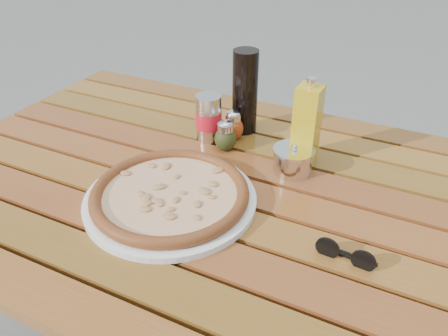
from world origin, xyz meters
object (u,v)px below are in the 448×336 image
at_px(pizza, 170,193).
at_px(pepper_shaker, 233,126).
at_px(plate, 171,199).
at_px(olive_oil_cruet, 307,125).
at_px(dark_bottle, 245,92).
at_px(soda_can, 209,118).
at_px(table, 220,210).
at_px(parmesan_tin, 293,160).
at_px(oregano_shaker, 225,136).
at_px(sunglasses, 345,254).

bearing_deg(pizza, pepper_shaker, 89.51).
distance_m(plate, olive_oil_cruet, 0.36).
xyz_separation_m(plate, dark_bottle, (0.01, 0.36, 0.10)).
distance_m(pizza, soda_can, 0.29).
bearing_deg(soda_can, pizza, -78.90).
bearing_deg(table, parmesan_tin, 43.07).
bearing_deg(dark_bottle, parmesan_tin, -36.82).
distance_m(pizza, oregano_shaker, 0.25).
distance_m(parmesan_tin, sunglasses, 0.29).
distance_m(table, pepper_shaker, 0.24).
xyz_separation_m(dark_bottle, soda_can, (-0.06, -0.08, -0.05)).
relative_size(table, soda_can, 11.67).
bearing_deg(pepper_shaker, olive_oil_cruet, -6.81).
bearing_deg(soda_can, sunglasses, -34.58).
bearing_deg(plate, dark_bottle, 88.58).
height_order(table, plate, plate).
height_order(pizza, dark_bottle, dark_bottle).
bearing_deg(pepper_shaker, table, -72.95).
distance_m(plate, oregano_shaker, 0.25).
bearing_deg(olive_oil_cruet, table, -127.69).
xyz_separation_m(table, sunglasses, (0.30, -0.12, 0.09)).
xyz_separation_m(table, soda_can, (-0.12, 0.17, 0.13)).
bearing_deg(parmesan_tin, soda_can, 167.57).
distance_m(table, plate, 0.15).
height_order(table, pizza, pizza).
xyz_separation_m(oregano_shaker, soda_can, (-0.06, 0.03, 0.02)).
xyz_separation_m(pizza, olive_oil_cruet, (0.20, 0.28, 0.07)).
xyz_separation_m(table, plate, (-0.06, -0.11, 0.08)).
xyz_separation_m(oregano_shaker, dark_bottle, (0.00, 0.12, 0.07)).
bearing_deg(dark_bottle, sunglasses, -46.20).
xyz_separation_m(plate, pepper_shaker, (0.00, 0.30, 0.03)).
distance_m(oregano_shaker, soda_can, 0.07).
distance_m(oregano_shaker, olive_oil_cruet, 0.20).
relative_size(olive_oil_cruet, parmesan_tin, 1.97).
xyz_separation_m(dark_bottle, parmesan_tin, (0.18, -0.14, -0.08)).
height_order(pizza, sunglasses, sunglasses).
bearing_deg(olive_oil_cruet, soda_can, -179.67).
relative_size(plate, dark_bottle, 1.64).
relative_size(plate, olive_oil_cruet, 1.71).
height_order(dark_bottle, soda_can, dark_bottle).
height_order(pizza, olive_oil_cruet, olive_oil_cruet).
xyz_separation_m(dark_bottle, sunglasses, (0.36, -0.37, -0.09)).
bearing_deg(sunglasses, oregano_shaker, 148.39).
bearing_deg(parmesan_tin, pepper_shaker, 157.26).
bearing_deg(pepper_shaker, soda_can, -156.53).
height_order(plate, pepper_shaker, pepper_shaker).
relative_size(table, plate, 3.89).
bearing_deg(table, olive_oil_cruet, 52.31).
bearing_deg(olive_oil_cruet, pizza, -125.34).
xyz_separation_m(plate, parmesan_tin, (0.19, 0.23, 0.02)).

